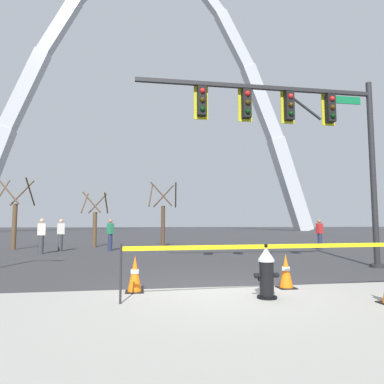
% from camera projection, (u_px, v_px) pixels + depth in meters
% --- Properties ---
extents(ground_plane, '(240.00, 240.00, 0.00)m').
position_uv_depth(ground_plane, '(220.00, 290.00, 7.03)').
color(ground_plane, '#333335').
extents(sidewalk_near_curb, '(40.00, 8.00, 0.01)m').
position_uv_depth(sidewalk_near_curb, '(309.00, 362.00, 3.37)').
color(sidewalk_near_curb, '#99968E').
rests_on(sidewalk_near_curb, ground).
extents(fire_hydrant, '(0.46, 0.48, 0.99)m').
position_uv_depth(fire_hydrant, '(266.00, 273.00, 6.25)').
color(fire_hydrant, black).
rests_on(fire_hydrant, ground).
extents(caution_tape_barrier, '(6.08, 0.43, 1.02)m').
position_uv_depth(caution_tape_barrier, '(282.00, 258.00, 6.49)').
color(caution_tape_barrier, '#232326').
rests_on(caution_tape_barrier, ground).
extents(traffic_cone_mid_sidewalk, '(0.36, 0.36, 0.73)m').
position_uv_depth(traffic_cone_mid_sidewalk, '(135.00, 274.00, 6.80)').
color(traffic_cone_mid_sidewalk, black).
rests_on(traffic_cone_mid_sidewalk, ground).
extents(traffic_cone_curb_edge, '(0.36, 0.36, 0.73)m').
position_uv_depth(traffic_cone_curb_edge, '(286.00, 271.00, 7.21)').
color(traffic_cone_curb_edge, black).
rests_on(traffic_cone_curb_edge, ground).
extents(traffic_signal_gantry, '(7.82, 0.44, 6.00)m').
position_uv_depth(traffic_signal_gantry, '(302.00, 127.00, 10.69)').
color(traffic_signal_gantry, '#232326').
rests_on(traffic_signal_gantry, ground).
extents(monument_arch, '(61.37, 2.66, 53.24)m').
position_uv_depth(monument_arch, '(150.00, 102.00, 61.88)').
color(monument_arch, '#B2B5BC').
rests_on(monument_arch, ground).
extents(tree_far_left, '(1.76, 1.77, 3.80)m').
position_uv_depth(tree_far_left, '(15.00, 218.00, 18.13)').
color(tree_far_left, brown).
rests_on(tree_far_left, ground).
extents(tree_left_mid, '(1.49, 1.50, 3.20)m').
position_uv_depth(tree_left_mid, '(95.00, 223.00, 19.93)').
color(tree_left_mid, brown).
rests_on(tree_left_mid, ground).
extents(tree_center_left, '(1.76, 1.77, 3.81)m').
position_uv_depth(tree_center_left, '(163.00, 218.00, 20.35)').
color(tree_center_left, '#473323').
rests_on(tree_center_left, ground).
extents(pedestrian_walking_left, '(0.37, 0.39, 1.59)m').
position_uv_depth(pedestrian_walking_left, '(110.00, 234.00, 17.21)').
color(pedestrian_walking_left, '#232847').
rests_on(pedestrian_walking_left, ground).
extents(pedestrian_standing_center, '(0.39, 0.30, 1.59)m').
position_uv_depth(pedestrian_standing_center, '(320.00, 234.00, 18.00)').
color(pedestrian_standing_center, '#232847').
rests_on(pedestrian_standing_center, ground).
extents(pedestrian_walking_right, '(0.38, 0.29, 1.59)m').
position_uv_depth(pedestrian_walking_right, '(61.00, 235.00, 16.90)').
color(pedestrian_walking_right, '#38383D').
rests_on(pedestrian_walking_right, ground).
extents(pedestrian_near_trees, '(0.37, 0.25, 1.59)m').
position_uv_depth(pedestrian_near_trees, '(41.00, 236.00, 15.40)').
color(pedestrian_near_trees, '#38383D').
rests_on(pedestrian_near_trees, ground).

